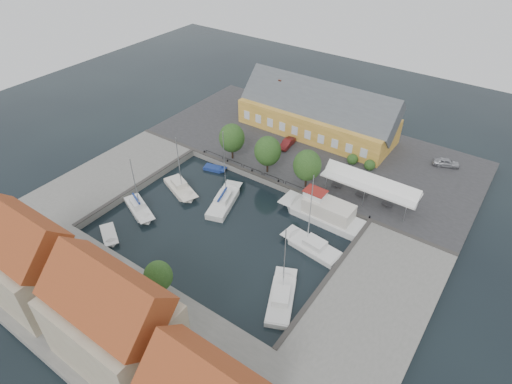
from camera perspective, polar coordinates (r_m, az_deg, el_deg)
ground at (r=60.50m, az=-3.27°, el=-3.94°), size 140.00×140.00×0.00m
north_quay at (r=76.00m, az=7.42°, el=5.72°), size 56.00×26.00×1.00m
west_quay at (r=72.42m, az=-18.20°, el=2.27°), size 12.00×24.00×1.00m
east_quay at (r=51.87m, az=15.45°, el=-13.77°), size 12.00×24.00×1.00m
south_bank at (r=50.76m, az=-18.54°, el=-16.14°), size 56.00×14.00×1.00m
quay_edge_fittings at (r=62.73m, az=-0.64°, el=-0.89°), size 56.00×24.72×0.40m
warehouse at (r=79.35m, az=7.89°, el=10.35°), size 28.56×14.00×9.55m
tent_canopy at (r=63.26m, az=14.97°, el=0.99°), size 14.00×4.00×2.83m
quay_trees at (r=66.41m, az=1.57°, el=5.48°), size 18.20×4.20×6.30m
car_silver at (r=76.05m, az=24.02°, el=3.63°), size 4.45×3.01×1.41m
car_red at (r=74.92m, az=4.17°, el=6.50°), size 1.81×4.22×1.35m
center_sailboat at (r=63.41m, az=-4.27°, el=-1.33°), size 5.17×9.20×12.29m
trawler at (r=60.98m, az=9.06°, el=-2.78°), size 12.69×3.94×5.00m
east_boat_a at (r=56.69m, az=7.51°, el=-7.32°), size 8.67×3.80×11.89m
east_boat_c at (r=50.64m, az=3.41°, el=-14.04°), size 5.82×8.72×10.83m
west_boat_b at (r=66.98m, az=-10.04°, el=0.40°), size 7.76×5.12×10.29m
west_boat_d at (r=64.32m, az=-15.32°, el=-2.24°), size 7.52×4.82×9.98m
launch_sw at (r=61.36m, az=-18.95°, el=-5.54°), size 5.00×3.92×0.98m
launch_nw at (r=71.07m, az=-5.53°, el=3.05°), size 4.01×2.39×0.88m
townhouses at (r=44.96m, az=-20.50°, el=-14.99°), size 36.30×8.50×12.00m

